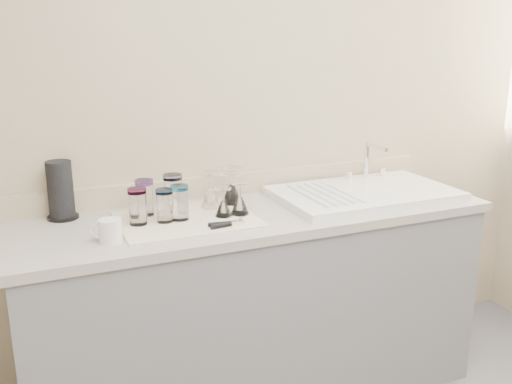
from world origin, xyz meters
name	(u,v)px	position (x,y,z in m)	size (l,w,h in m)	color
room_envelope	(478,75)	(0.00, 0.00, 1.56)	(3.54, 3.50, 2.52)	#57575D
counter_unit	(256,306)	(0.00, 1.20, 0.45)	(2.06, 0.62, 0.90)	slate
sink_unit	(364,193)	(0.55, 1.20, 0.92)	(0.82, 0.50, 0.22)	white
dish_towel	(187,219)	(-0.31, 1.20, 0.90)	(0.55, 0.42, 0.01)	white
tumbler_cyan	(145,197)	(-0.45, 1.31, 0.98)	(0.08, 0.08, 0.15)	white
tumbler_purple	(173,193)	(-0.33, 1.30, 0.99)	(0.08, 0.08, 0.16)	white
tumbler_magenta	(138,206)	(-0.50, 1.20, 0.98)	(0.07, 0.07, 0.15)	white
tumbler_blue	(165,205)	(-0.40, 1.19, 0.98)	(0.07, 0.07, 0.14)	white
tumbler_lavender	(180,202)	(-0.34, 1.19, 0.98)	(0.07, 0.07, 0.14)	white
goblet_back_left	(210,196)	(-0.17, 1.31, 0.96)	(0.09, 0.09, 0.15)	white
goblet_back_right	(232,191)	(-0.06, 1.33, 0.96)	(0.09, 0.09, 0.16)	white
goblet_front_left	(223,206)	(-0.16, 1.17, 0.95)	(0.07, 0.07, 0.12)	white
goblet_front_right	(240,203)	(-0.09, 1.17, 0.95)	(0.08, 0.08, 0.14)	white
goblet_extra	(231,192)	(-0.06, 1.34, 0.95)	(0.08, 0.08, 0.14)	white
can_opener	(227,224)	(-0.19, 1.04, 0.92)	(0.14, 0.05, 0.02)	silver
white_mug	(109,231)	(-0.64, 1.07, 0.94)	(0.13, 0.11, 0.09)	silver
paper_towel_roll	(61,191)	(-0.77, 1.42, 1.02)	(0.13, 0.13, 0.24)	black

